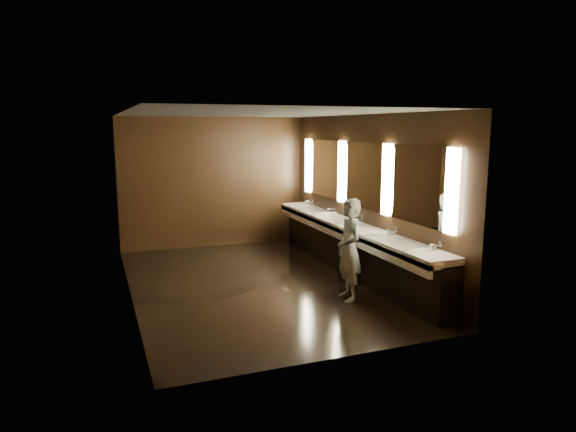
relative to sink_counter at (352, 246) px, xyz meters
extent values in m
plane|color=black|center=(-1.79, 0.00, -0.50)|extent=(6.00, 6.00, 0.00)
cube|color=#2D2D2B|center=(-1.79, 0.00, 2.30)|extent=(4.00, 6.00, 0.02)
cube|color=black|center=(-1.79, 3.00, 0.90)|extent=(4.00, 0.02, 2.80)
cube|color=black|center=(-1.79, -3.00, 0.90)|extent=(4.00, 0.02, 2.80)
cube|color=black|center=(-3.79, 0.00, 0.90)|extent=(0.02, 6.00, 2.80)
cube|color=black|center=(0.21, 0.00, 0.90)|extent=(0.02, 6.00, 2.80)
cube|color=black|center=(0.03, 0.00, -0.09)|extent=(0.36, 5.40, 0.81)
cube|color=white|center=(-0.07, 0.00, 0.35)|extent=(0.55, 5.40, 0.12)
cube|color=white|center=(-0.31, 0.00, 0.27)|extent=(0.06, 5.40, 0.18)
cylinder|color=silver|center=(0.12, -2.20, 0.49)|extent=(0.18, 0.04, 0.04)
cylinder|color=silver|center=(0.12, -1.10, 0.49)|extent=(0.18, 0.04, 0.04)
cylinder|color=silver|center=(0.12, 0.00, 0.49)|extent=(0.18, 0.04, 0.04)
cylinder|color=silver|center=(0.12, 1.10, 0.49)|extent=(0.18, 0.04, 0.04)
cylinder|color=silver|center=(0.12, 2.20, 0.49)|extent=(0.18, 0.04, 0.04)
cube|color=#FFF3C5|center=(0.18, -2.40, 1.25)|extent=(0.06, 0.22, 1.15)
cube|color=white|center=(0.19, -1.60, 1.25)|extent=(0.03, 1.32, 1.15)
cube|color=#FFF3C5|center=(0.18, -0.80, 1.25)|extent=(0.06, 0.23, 1.15)
cube|color=white|center=(0.19, 0.00, 1.25)|extent=(0.03, 1.32, 1.15)
cube|color=#FFF3C5|center=(0.18, 0.80, 1.25)|extent=(0.06, 0.23, 1.15)
cube|color=white|center=(0.19, 1.60, 1.25)|extent=(0.03, 1.32, 1.15)
cube|color=#FFF3C5|center=(0.18, 2.40, 1.25)|extent=(0.06, 0.22, 1.15)
imported|color=#95C8DE|center=(-0.72, -1.25, 0.28)|extent=(0.42, 0.60, 1.55)
cylinder|color=black|center=(-0.22, -0.32, -0.18)|extent=(0.42, 0.42, 0.62)
camera|label=1|loc=(-4.25, -7.90, 2.09)|focal=32.00mm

